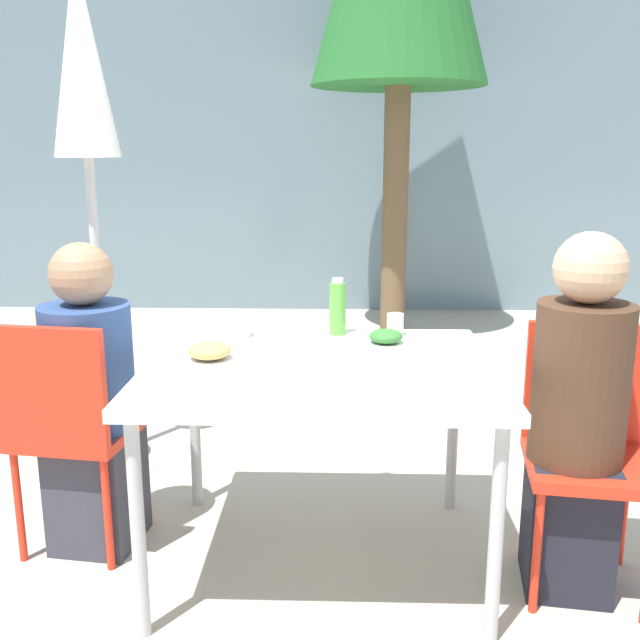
{
  "coord_description": "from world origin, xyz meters",
  "views": [
    {
      "loc": [
        0.07,
        -2.33,
        1.46
      ],
      "look_at": [
        0.0,
        0.0,
        0.91
      ],
      "focal_mm": 40.0,
      "sensor_mm": 36.0,
      "label": 1
    }
  ],
  "objects_px": {
    "closed_umbrella": "(84,99)",
    "bottle": "(338,307)",
    "person_right": "(577,423)",
    "salad_bowl": "(228,329)",
    "person_left": "(91,405)",
    "chair_right": "(586,434)",
    "chair_left": "(68,419)",
    "drinking_cup": "(395,324)"
  },
  "relations": [
    {
      "from": "person_left",
      "to": "chair_right",
      "type": "relative_size",
      "value": 1.29
    },
    {
      "from": "chair_left",
      "to": "person_left",
      "type": "relative_size",
      "value": 0.77
    },
    {
      "from": "chair_right",
      "to": "salad_bowl",
      "type": "height_order",
      "value": "chair_right"
    },
    {
      "from": "chair_left",
      "to": "bottle",
      "type": "relative_size",
      "value": 3.98
    },
    {
      "from": "person_right",
      "to": "salad_bowl",
      "type": "height_order",
      "value": "person_right"
    },
    {
      "from": "bottle",
      "to": "drinking_cup",
      "type": "xyz_separation_m",
      "value": [
        0.23,
        -0.01,
        -0.06
      ]
    },
    {
      "from": "chair_left",
      "to": "drinking_cup",
      "type": "bearing_deg",
      "value": 23.75
    },
    {
      "from": "chair_right",
      "to": "drinking_cup",
      "type": "bearing_deg",
      "value": -26.65
    },
    {
      "from": "drinking_cup",
      "to": "person_right",
      "type": "bearing_deg",
      "value": -41.89
    },
    {
      "from": "person_left",
      "to": "salad_bowl",
      "type": "bearing_deg",
      "value": 33.48
    },
    {
      "from": "chair_left",
      "to": "bottle",
      "type": "xyz_separation_m",
      "value": [
        0.96,
        0.35,
        0.34
      ]
    },
    {
      "from": "chair_right",
      "to": "closed_umbrella",
      "type": "height_order",
      "value": "closed_umbrella"
    },
    {
      "from": "closed_umbrella",
      "to": "salad_bowl",
      "type": "distance_m",
      "value": 1.27
    },
    {
      "from": "person_left",
      "to": "salad_bowl",
      "type": "height_order",
      "value": "person_left"
    },
    {
      "from": "drinking_cup",
      "to": "salad_bowl",
      "type": "bearing_deg",
      "value": -176.45
    },
    {
      "from": "chair_right",
      "to": "person_right",
      "type": "xyz_separation_m",
      "value": [
        -0.06,
        -0.07,
        0.07
      ]
    },
    {
      "from": "closed_umbrella",
      "to": "drinking_cup",
      "type": "distance_m",
      "value": 1.69
    },
    {
      "from": "chair_left",
      "to": "chair_right",
      "type": "distance_m",
      "value": 1.81
    },
    {
      "from": "person_left",
      "to": "closed_umbrella",
      "type": "relative_size",
      "value": 0.5
    },
    {
      "from": "chair_left",
      "to": "drinking_cup",
      "type": "xyz_separation_m",
      "value": [
        1.19,
        0.34,
        0.27
      ]
    },
    {
      "from": "bottle",
      "to": "person_right",
      "type": "bearing_deg",
      "value": -33.16
    },
    {
      "from": "person_right",
      "to": "salad_bowl",
      "type": "xyz_separation_m",
      "value": [
        -1.21,
        0.46,
        0.19
      ]
    },
    {
      "from": "chair_left",
      "to": "salad_bowl",
      "type": "xyz_separation_m",
      "value": [
        0.53,
        0.3,
        0.26
      ]
    },
    {
      "from": "chair_right",
      "to": "chair_left",
      "type": "bearing_deg",
      "value": 5.29
    },
    {
      "from": "person_left",
      "to": "drinking_cup",
      "type": "xyz_separation_m",
      "value": [
        1.12,
        0.27,
        0.25
      ]
    },
    {
      "from": "drinking_cup",
      "to": "chair_right",
      "type": "bearing_deg",
      "value": -34.73
    },
    {
      "from": "chair_right",
      "to": "salad_bowl",
      "type": "xyz_separation_m",
      "value": [
        -1.27,
        0.39,
        0.26
      ]
    },
    {
      "from": "chair_left",
      "to": "chair_right",
      "type": "height_order",
      "value": "same"
    },
    {
      "from": "chair_left",
      "to": "drinking_cup",
      "type": "distance_m",
      "value": 1.26
    },
    {
      "from": "closed_umbrella",
      "to": "person_right",
      "type": "bearing_deg",
      "value": -28.28
    },
    {
      "from": "person_left",
      "to": "salad_bowl",
      "type": "xyz_separation_m",
      "value": [
        0.47,
        0.23,
        0.24
      ]
    },
    {
      "from": "closed_umbrella",
      "to": "bottle",
      "type": "height_order",
      "value": "closed_umbrella"
    },
    {
      "from": "bottle",
      "to": "closed_umbrella",
      "type": "bearing_deg",
      "value": 155.44
    },
    {
      "from": "closed_umbrella",
      "to": "bottle",
      "type": "relative_size",
      "value": 10.26
    },
    {
      "from": "closed_umbrella",
      "to": "bottle",
      "type": "xyz_separation_m",
      "value": [
        1.12,
        -0.51,
        -0.82
      ]
    },
    {
      "from": "drinking_cup",
      "to": "salad_bowl",
      "type": "distance_m",
      "value": 0.65
    },
    {
      "from": "person_left",
      "to": "salad_bowl",
      "type": "relative_size",
      "value": 6.64
    },
    {
      "from": "person_right",
      "to": "person_left",
      "type": "bearing_deg",
      "value": 0.22
    },
    {
      "from": "closed_umbrella",
      "to": "chair_right",
      "type": "bearing_deg",
      "value": -25.86
    },
    {
      "from": "chair_right",
      "to": "drinking_cup",
      "type": "relative_size",
      "value": 10.29
    },
    {
      "from": "person_right",
      "to": "closed_umbrella",
      "type": "distance_m",
      "value": 2.42
    },
    {
      "from": "chair_right",
      "to": "salad_bowl",
      "type": "bearing_deg",
      "value": -8.96
    }
  ]
}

